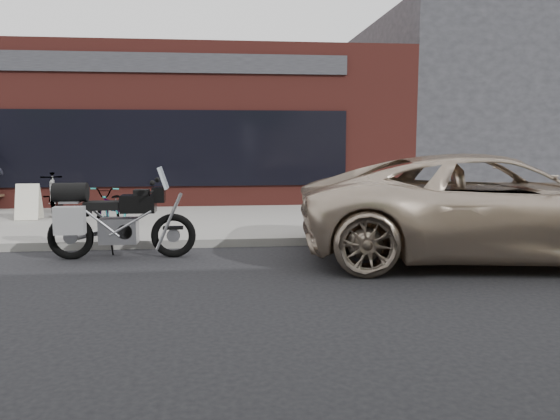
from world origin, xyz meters
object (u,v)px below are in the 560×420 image
at_px(minivan, 491,207).
at_px(sandwich_sign, 29,202).
at_px(motorcycle, 112,219).
at_px(bicycle_front, 113,206).
at_px(bicycle_rear, 53,194).

xyz_separation_m(minivan, sandwich_sign, (-8.62, 4.35, -0.30)).
bearing_deg(minivan, motorcycle, 91.94).
distance_m(motorcycle, sandwich_sign, 4.47).
bearing_deg(sandwich_sign, minivan, -26.46).
bearing_deg(motorcycle, bicycle_front, 100.69).
bearing_deg(minivan, bicycle_front, 73.01).
distance_m(minivan, bicycle_front, 7.22).
bearing_deg(bicycle_front, bicycle_rear, 139.47).
bearing_deg(motorcycle, minivan, -5.77).
xyz_separation_m(minivan, bicycle_rear, (-8.33, 5.13, -0.21)).
height_order(bicycle_rear, sandwich_sign, bicycle_rear).
distance_m(bicycle_rear, sandwich_sign, 0.84).
xyz_separation_m(minivan, bicycle_front, (-6.53, 3.06, -0.28)).
relative_size(minivan, bicycle_front, 3.81).
relative_size(minivan, sandwich_sign, 7.63).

